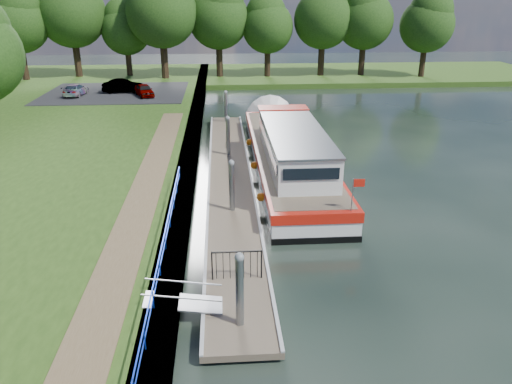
{
  "coord_description": "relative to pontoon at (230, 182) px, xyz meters",
  "views": [
    {
      "loc": [
        -0.44,
        -13.7,
        10.18
      ],
      "look_at": [
        1.14,
        8.26,
        1.4
      ],
      "focal_mm": 35.0,
      "sensor_mm": 36.0,
      "label": 1
    }
  ],
  "objects": [
    {
      "name": "blue_fence",
      "position": [
        -2.75,
        -10.0,
        1.13
      ],
      "size": [
        0.04,
        18.04,
        0.72
      ],
      "color": "#0C2DBF",
      "rests_on": "riverbank"
    },
    {
      "name": "bank_edge",
      "position": [
        -2.55,
        2.0,
        0.2
      ],
      "size": [
        1.1,
        90.0,
        0.78
      ],
      "primitive_type": "cube",
      "color": "#473D2D",
      "rests_on": "ground"
    },
    {
      "name": "gate_panel",
      "position": [
        -0.0,
        -10.8,
        0.97
      ],
      "size": [
        1.85,
        0.05,
        1.15
      ],
      "color": "black",
      "rests_on": "ground"
    },
    {
      "name": "mooring_piles",
      "position": [
        0.0,
        0.0,
        1.1
      ],
      "size": [
        0.3,
        27.3,
        3.55
      ],
      "color": "gray",
      "rests_on": "ground"
    },
    {
      "name": "car_b",
      "position": [
        -10.18,
        24.81,
        1.32
      ],
      "size": [
        4.15,
        1.64,
        1.34
      ],
      "primitive_type": "imported",
      "rotation": [
        0.0,
        0.0,
        1.63
      ],
      "color": "#999999",
      "rests_on": "carpark"
    },
    {
      "name": "pontoon",
      "position": [
        0.0,
        0.0,
        0.0
      ],
      "size": [
        2.5,
        30.0,
        0.56
      ],
      "color": "brown",
      "rests_on": "ground"
    },
    {
      "name": "carpark",
      "position": [
        -11.0,
        25.0,
        0.62
      ],
      "size": [
        14.0,
        12.0,
        0.06
      ],
      "primitive_type": "cube",
      "color": "black",
      "rests_on": "riverbank"
    },
    {
      "name": "horizon_trees",
      "position": [
        -1.61,
        35.68,
        7.76
      ],
      "size": [
        54.38,
        10.03,
        12.87
      ],
      "color": "#332316",
      "rests_on": "ground"
    },
    {
      "name": "barge",
      "position": [
        3.6,
        2.85,
        0.9
      ],
      "size": [
        4.36,
        21.15,
        4.78
      ],
      "color": "black",
      "rests_on": "ground"
    },
    {
      "name": "footpath",
      "position": [
        -4.4,
        -5.0,
        0.62
      ],
      "size": [
        1.6,
        40.0,
        0.05
      ],
      "primitive_type": "cube",
      "color": "brown",
      "rests_on": "riverbank"
    },
    {
      "name": "gangway",
      "position": [
        -1.85,
        -12.5,
        0.44
      ],
      "size": [
        2.58,
        1.0,
        0.92
      ],
      "color": "#A5A8AD",
      "rests_on": "ground"
    },
    {
      "name": "far_bank",
      "position": [
        12.0,
        39.0,
        0.12
      ],
      "size": [
        60.0,
        18.0,
        0.6
      ],
      "primitive_type": "cube",
      "color": "#274614",
      "rests_on": "ground"
    },
    {
      "name": "car_c",
      "position": [
        -14.61,
        23.61,
        1.22
      ],
      "size": [
        1.89,
        4.0,
        1.13
      ],
      "primitive_type": "imported",
      "rotation": [
        0.0,
        0.0,
        3.06
      ],
      "color": "#999999",
      "rests_on": "carpark"
    },
    {
      "name": "ground",
      "position": [
        0.0,
        -13.0,
        -0.18
      ],
      "size": [
        160.0,
        160.0,
        0.0
      ],
      "primitive_type": "plane",
      "color": "black",
      "rests_on": "ground"
    },
    {
      "name": "car_a",
      "position": [
        -7.82,
        22.77,
        1.24
      ],
      "size": [
        2.5,
        3.7,
        1.17
      ],
      "primitive_type": "imported",
      "rotation": [
        0.0,
        0.0,
        0.36
      ],
      "color": "#999999",
      "rests_on": "carpark"
    }
  ]
}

